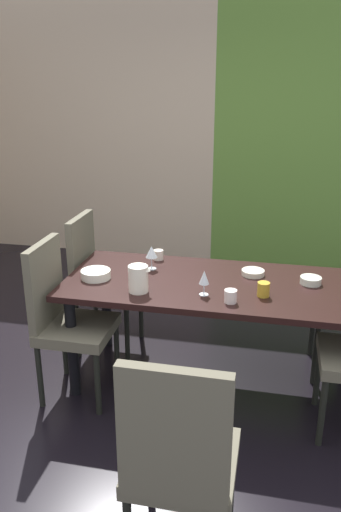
{
  "coord_description": "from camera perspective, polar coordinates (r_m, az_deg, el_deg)",
  "views": [
    {
      "loc": [
        0.88,
        -2.63,
        1.98
      ],
      "look_at": [
        0.22,
        0.42,
        0.85
      ],
      "focal_mm": 35.0,
      "sensor_mm": 36.0,
      "label": 1
    }
  ],
  "objects": [
    {
      "name": "chair_head_near",
      "position": [
        2.11,
        1.02,
        -21.96
      ],
      "size": [
        0.44,
        0.44,
        1.04
      ],
      "color": "#615C4A",
      "rests_on": "ground_plane"
    },
    {
      "name": "cup_north",
      "position": [
        3.58,
        -1.4,
        0.13
      ],
      "size": [
        0.07,
        0.07,
        0.07
      ],
      "primitive_type": "cylinder",
      "color": "beige",
      "rests_on": "dining_table"
    },
    {
      "name": "ground_plane",
      "position": [
        3.41,
        -5.38,
        -15.87
      ],
      "size": [
        5.68,
        5.66,
        0.02
      ],
      "primitive_type": "cube",
      "color": "black"
    },
    {
      "name": "serving_bowl_left",
      "position": [
        3.29,
        15.73,
        -2.7
      ],
      "size": [
        0.13,
        0.13,
        0.04
      ],
      "primitive_type": "cylinder",
      "color": "silver",
      "rests_on": "dining_table"
    },
    {
      "name": "back_panel_interior",
      "position": [
        5.87,
        -10.26,
        13.77
      ],
      "size": [
        3.04,
        0.1,
        2.77
      ],
      "primitive_type": "cube",
      "color": "beige",
      "rests_on": "ground_plane"
    },
    {
      "name": "serving_bowl_center",
      "position": [
        3.29,
        -8.54,
        -2.07
      ],
      "size": [
        0.19,
        0.19,
        0.05
      ],
      "primitive_type": "cylinder",
      "color": "white",
      "rests_on": "dining_table"
    },
    {
      "name": "cup_rear",
      "position": [
        2.92,
        6.88,
        -4.58
      ],
      "size": [
        0.07,
        0.07,
        0.08
      ],
      "primitive_type": "cylinder",
      "color": "silver",
      "rests_on": "dining_table"
    },
    {
      "name": "pitcher_corner",
      "position": [
        3.04,
        -3.69,
        -2.58
      ],
      "size": [
        0.14,
        0.12,
        0.17
      ],
      "color": "white",
      "rests_on": "dining_table"
    },
    {
      "name": "wine_glass_near_shelf",
      "position": [
        3.37,
        -2.18,
        0.41
      ],
      "size": [
        0.08,
        0.08,
        0.16
      ],
      "color": "silver",
      "rests_on": "dining_table"
    },
    {
      "name": "dining_table",
      "position": [
        3.24,
        5.41,
        -4.37
      ],
      "size": [
        1.97,
        0.86,
        0.74
      ],
      "color": "black",
      "rests_on": "ground_plane"
    },
    {
      "name": "chair_left_near",
      "position": [
        3.23,
        -12.1,
        -6.51
      ],
      "size": [
        0.44,
        0.44,
        1.03
      ],
      "rotation": [
        0.0,
        0.0,
        -1.57
      ],
      "color": "#615C4A",
      "rests_on": "ground_plane"
    },
    {
      "name": "cup_east",
      "position": [
        3.03,
        10.57,
        -3.77
      ],
      "size": [
        0.07,
        0.07,
        0.09
      ],
      "primitive_type": "cylinder",
      "color": "gold",
      "rests_on": "dining_table"
    },
    {
      "name": "chair_left_far",
      "position": [
        3.76,
        -8.34,
        -2.45
      ],
      "size": [
        0.44,
        0.44,
        1.03
      ],
      "rotation": [
        0.0,
        0.0,
        -1.57
      ],
      "color": "#615C4A",
      "rests_on": "ground_plane"
    },
    {
      "name": "wine_glass_right",
      "position": [
        2.98,
        3.87,
        -2.54
      ],
      "size": [
        0.06,
        0.06,
        0.16
      ],
      "color": "silver",
      "rests_on": "dining_table"
    },
    {
      "name": "serving_bowl_front",
      "position": [
        3.35,
        9.41,
        -1.87
      ],
      "size": [
        0.15,
        0.15,
        0.04
      ],
      "primitive_type": "cylinder",
      "color": "beige",
      "rests_on": "dining_table"
    }
  ]
}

